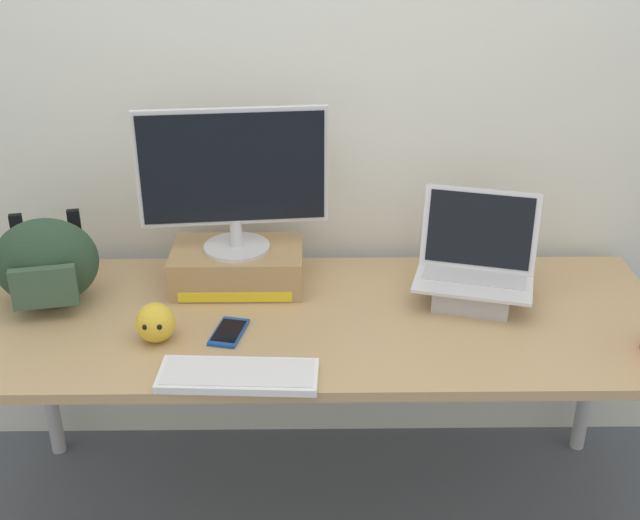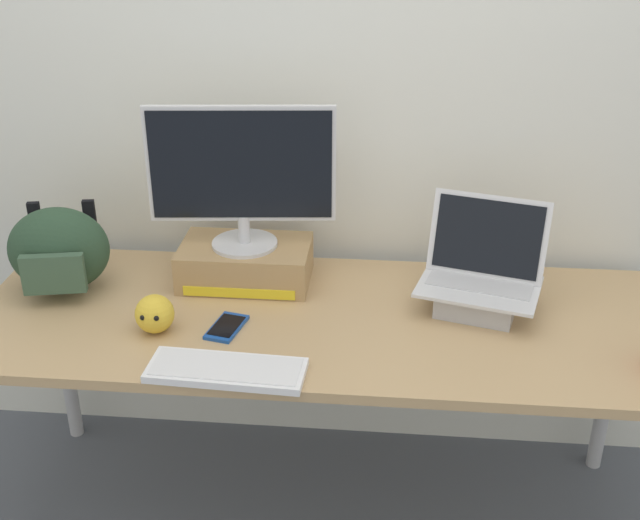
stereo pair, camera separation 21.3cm
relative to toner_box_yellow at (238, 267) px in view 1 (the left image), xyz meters
name	(u,v)px [view 1 (the left image)]	position (x,y,z in m)	size (l,w,h in m)	color
ground_plane	(320,511)	(0.25, -0.20, -0.81)	(20.00, 20.00, 0.00)	#515660
back_wall	(318,86)	(0.25, 0.28, 0.49)	(7.00, 0.10, 2.60)	silver
desk	(320,335)	(0.25, -0.20, -0.13)	(2.02, 0.76, 0.75)	tan
toner_box_yellow	(238,267)	(0.00, 0.00, 0.00)	(0.40, 0.25, 0.12)	#A88456
desktop_monitor	(233,177)	(0.00, 0.00, 0.29)	(0.56, 0.20, 0.44)	silver
open_laptop	(474,279)	(0.71, -0.11, 0.01)	(0.39, 0.33, 0.32)	#ADADB2
external_keyboard	(238,375)	(0.04, -0.52, -0.05)	(0.41, 0.17, 0.02)	white
messenger_backpack	(46,263)	(-0.55, -0.11, 0.07)	(0.33, 0.27, 0.27)	#28422D
cell_phone	(229,332)	(0.00, -0.30, -0.05)	(0.11, 0.16, 0.01)	#19479E
plush_toy	(156,323)	(-0.20, -0.33, -0.01)	(0.11, 0.11, 0.11)	gold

